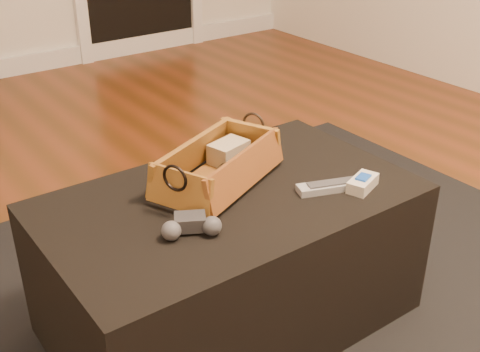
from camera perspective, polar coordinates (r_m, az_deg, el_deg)
floor at (r=1.83m, az=-4.70°, el=-14.69°), size 5.00×5.50×0.01m
area_rug at (r=1.82m, az=0.05°, el=-14.21°), size 2.60×2.00×0.01m
ottoman at (r=1.72m, az=-0.94°, el=-7.93°), size 1.00×0.60×0.42m
tv_remote at (r=1.64m, az=-1.99°, el=-0.27°), size 0.21×0.15×0.02m
cloth_bundle at (r=1.75m, az=-1.09°, el=2.29°), size 0.13×0.10×0.06m
wicker_basket at (r=1.65m, az=-2.08°, el=0.81°), size 0.45×0.35×0.14m
game_controller at (r=1.44m, az=-4.66°, el=-4.73°), size 0.15×0.12×0.05m
silver_remote at (r=1.65m, az=8.97°, el=-0.91°), size 0.21×0.12×0.02m
cream_gadget at (r=1.67m, az=11.55°, el=-0.66°), size 0.12×0.08×0.04m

